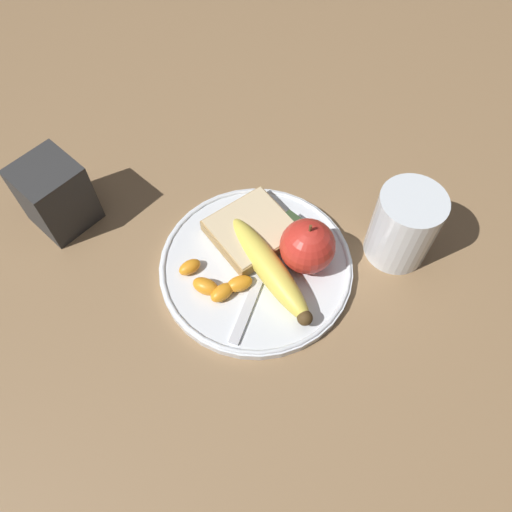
# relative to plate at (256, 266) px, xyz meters

# --- Properties ---
(ground_plane) EXTENTS (3.00, 3.00, 0.00)m
(ground_plane) POSITION_rel_plate_xyz_m (0.00, 0.00, -0.01)
(ground_plane) COLOR olive
(plate) EXTENTS (0.25, 0.25, 0.01)m
(plate) POSITION_rel_plate_xyz_m (0.00, 0.00, 0.00)
(plate) COLOR silver
(plate) RESTS_ON ground_plane
(juice_glass) EXTENTS (0.08, 0.08, 0.11)m
(juice_glass) POSITION_rel_plate_xyz_m (-0.15, 0.12, 0.04)
(juice_glass) COLOR silver
(juice_glass) RESTS_ON ground_plane
(apple) EXTENTS (0.07, 0.07, 0.08)m
(apple) POSITION_rel_plate_xyz_m (-0.05, 0.04, 0.04)
(apple) COLOR red
(apple) RESTS_ON plate
(banana) EXTENTS (0.08, 0.17, 0.03)m
(banana) POSITION_rel_plate_xyz_m (0.00, 0.02, 0.02)
(banana) COLOR #E0CC4C
(banana) RESTS_ON plate
(bread_slice) EXTENTS (0.12, 0.11, 0.02)m
(bread_slice) POSITION_rel_plate_xyz_m (-0.03, -0.03, 0.02)
(bread_slice) COLOR #AB8751
(bread_slice) RESTS_ON plate
(fork) EXTENTS (0.17, 0.09, 0.00)m
(fork) POSITION_rel_plate_xyz_m (0.00, 0.01, 0.01)
(fork) COLOR silver
(fork) RESTS_ON plate
(jam_packet) EXTENTS (0.04, 0.03, 0.02)m
(jam_packet) POSITION_rel_plate_xyz_m (-0.06, 0.00, 0.01)
(jam_packet) COLOR white
(jam_packet) RESTS_ON plate
(orange_segment_0) EXTENTS (0.03, 0.04, 0.02)m
(orange_segment_0) POSITION_rel_plate_xyz_m (0.07, -0.02, 0.01)
(orange_segment_0) COLOR orange
(orange_segment_0) RESTS_ON plate
(orange_segment_1) EXTENTS (0.03, 0.02, 0.02)m
(orange_segment_1) POSITION_rel_plate_xyz_m (0.06, -0.06, 0.01)
(orange_segment_1) COLOR orange
(orange_segment_1) RESTS_ON plate
(orange_segment_2) EXTENTS (0.03, 0.02, 0.02)m
(orange_segment_2) POSITION_rel_plate_xyz_m (0.06, 0.00, 0.01)
(orange_segment_2) COLOR orange
(orange_segment_2) RESTS_ON plate
(orange_segment_3) EXTENTS (0.04, 0.03, 0.02)m
(orange_segment_3) POSITION_rel_plate_xyz_m (0.04, 0.01, 0.01)
(orange_segment_3) COLOR orange
(orange_segment_3) RESTS_ON plate
(orange_segment_4) EXTENTS (0.03, 0.03, 0.02)m
(orange_segment_4) POSITION_rel_plate_xyz_m (0.01, -0.05, 0.01)
(orange_segment_4) COLOR orange
(orange_segment_4) RESTS_ON plate
(condiment_caddy) EXTENTS (0.07, 0.07, 0.10)m
(condiment_caddy) POSITION_rel_plate_xyz_m (0.12, -0.25, 0.04)
(condiment_caddy) COLOR #2D2D2D
(condiment_caddy) RESTS_ON ground_plane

